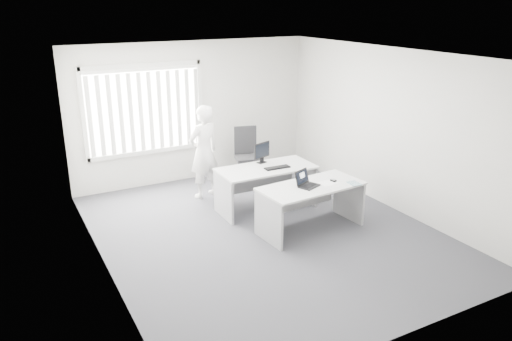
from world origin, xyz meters
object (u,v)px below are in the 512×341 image
office_chair (247,164)px  desk_far (266,179)px  monitor (262,153)px  desk_near (311,198)px  person (204,152)px  laptop (309,179)px

office_chair → desk_far: bearing=-88.7°
desk_far → monitor: (0.06, 0.28, 0.40)m
desk_far → office_chair: size_ratio=1.55×
desk_near → office_chair: bearing=81.3°
desk_far → desk_near: bearing=-78.7°
desk_far → person: size_ratio=0.97×
desk_far → person: 1.33m
laptop → person: bearing=88.9°
desk_far → laptop: 1.18m
person → office_chair: bearing=-174.2°
desk_far → monitor: 0.49m
desk_far → laptop: laptop is taller
office_chair → laptop: size_ratio=3.41×
person → laptop: bearing=95.8°
desk_far → person: (-0.72, 1.07, 0.32)m
desk_near → desk_far: 1.11m
office_chair → monitor: monitor is taller
laptop → desk_near: bearing=3.8°
desk_near → person: 2.37m
office_chair → laptop: office_chair is taller
monitor → office_chair: bearing=57.0°
desk_near → desk_far: bearing=96.3°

